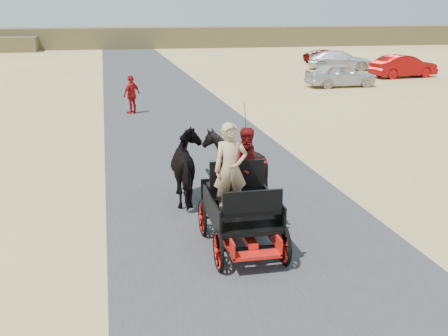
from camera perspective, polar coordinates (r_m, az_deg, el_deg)
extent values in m
plane|color=tan|center=(10.18, 5.72, -10.93)|extent=(140.00, 140.00, 0.00)
cube|color=#38383A|center=(10.17, 5.72, -10.90)|extent=(6.00, 140.00, 0.01)
cube|color=brown|center=(70.77, -9.84, 12.92)|extent=(140.00, 6.00, 2.40)
imported|color=black|center=(13.67, -3.47, 0.02)|extent=(0.91, 2.01, 1.70)
imported|color=black|center=(13.86, 1.03, 0.28)|extent=(1.37, 1.54, 1.70)
imported|color=tan|center=(10.72, 0.66, -0.12)|extent=(0.66, 0.43, 1.80)
imported|color=#660C0F|center=(11.38, 2.52, 0.23)|extent=(0.77, 0.60, 1.58)
imported|color=#AE1413|center=(25.74, -9.36, 7.38)|extent=(1.01, 1.01, 1.73)
imported|color=silver|center=(35.08, 11.74, 9.26)|extent=(4.35, 1.96, 1.45)
imported|color=maroon|center=(41.05, 17.76, 9.82)|extent=(4.85, 2.32, 1.53)
imported|color=silver|center=(45.15, 11.74, 10.67)|extent=(5.40, 3.75, 1.45)
imported|color=maroon|center=(50.81, 10.44, 11.11)|extent=(4.39, 2.63, 1.14)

